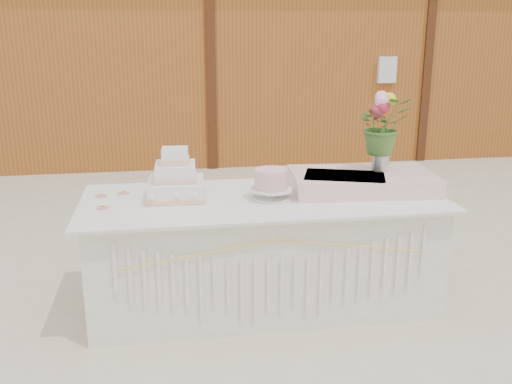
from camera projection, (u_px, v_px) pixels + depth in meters
ground at (263, 302)px, 4.02m from camera, size 80.00×80.00×0.00m
barn at (200, 39)px, 9.23m from camera, size 12.60×4.60×3.30m
cake_table at (263, 251)px, 3.90m from camera, size 2.40×1.00×0.77m
wedding_cake at (176, 181)px, 3.76m from camera, size 0.39×0.39×0.34m
pink_cake_stand at (271, 182)px, 3.73m from camera, size 0.28×0.28×0.20m
satin_runner at (362, 181)px, 3.96m from camera, size 1.02×0.64×0.12m
flower_vase at (381, 159)px, 3.99m from camera, size 0.12×0.12×0.17m
bouquet at (383, 118)px, 3.91m from camera, size 0.40×0.36×0.40m
loose_flowers at (110, 199)px, 3.73m from camera, size 0.25×0.39×0.02m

